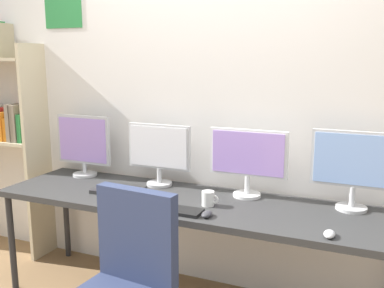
# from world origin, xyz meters

# --- Properties ---
(wall_back) EXTENTS (4.95, 0.11, 2.60)m
(wall_back) POSITION_xyz_m (0.00, 1.02, 1.30)
(wall_back) COLOR silver
(wall_back) RESTS_ON ground_plane
(desk) EXTENTS (2.55, 0.68, 0.74)m
(desk) POSITION_xyz_m (0.00, 0.60, 0.69)
(desk) COLOR #333333
(desk) RESTS_ON ground_plane
(monitor_far_left) EXTENTS (0.45, 0.18, 0.46)m
(monitor_far_left) POSITION_xyz_m (-0.96, 0.81, 0.99)
(monitor_far_left) COLOR silver
(monitor_far_left) RESTS_ON desk
(monitor_center_left) EXTENTS (0.47, 0.18, 0.43)m
(monitor_center_left) POSITION_xyz_m (-0.32, 0.81, 0.98)
(monitor_center_left) COLOR silver
(monitor_center_left) RESTS_ON desk
(monitor_center_right) EXTENTS (0.51, 0.18, 0.44)m
(monitor_center_right) POSITION_xyz_m (0.32, 0.81, 0.99)
(monitor_center_right) COLOR silver
(monitor_center_right) RESTS_ON desk
(monitor_far_right) EXTENTS (0.49, 0.18, 0.47)m
(monitor_far_right) POSITION_xyz_m (0.96, 0.81, 1.01)
(monitor_far_right) COLOR silver
(monitor_far_right) RESTS_ON desk
(keyboard_main) EXTENTS (0.35, 0.13, 0.02)m
(keyboard_main) POSITION_xyz_m (0.00, 0.37, 0.75)
(keyboard_main) COLOR black
(keyboard_main) RESTS_ON desk
(mouse_left_side) EXTENTS (0.06, 0.10, 0.03)m
(mouse_left_side) POSITION_xyz_m (0.21, 0.36, 0.76)
(mouse_left_side) COLOR #38383D
(mouse_left_side) RESTS_ON desk
(mouse_right_side) EXTENTS (0.06, 0.10, 0.03)m
(mouse_right_side) POSITION_xyz_m (0.88, 0.34, 0.76)
(mouse_right_side) COLOR silver
(mouse_right_side) RESTS_ON desk
(laptop_closed) EXTENTS (0.33, 0.24, 0.02)m
(laptop_closed) POSITION_xyz_m (-0.50, 0.57, 0.75)
(laptop_closed) COLOR #2D2D2D
(laptop_closed) RESTS_ON desk
(coffee_mug) EXTENTS (0.11, 0.08, 0.09)m
(coffee_mug) POSITION_xyz_m (0.15, 0.54, 0.79)
(coffee_mug) COLOR white
(coffee_mug) RESTS_ON desk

